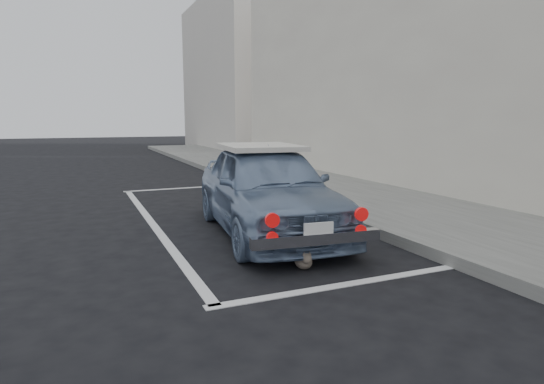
# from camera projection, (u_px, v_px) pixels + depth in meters

# --- Properties ---
(ground) EXTENTS (80.00, 80.00, 0.00)m
(ground) POSITION_uv_depth(u_px,v_px,m) (284.00, 275.00, 4.80)
(ground) COLOR black
(ground) RESTS_ON ground
(sidewalk) EXTENTS (2.80, 40.00, 0.15)m
(sidewalk) POSITION_uv_depth(u_px,v_px,m) (403.00, 210.00, 7.85)
(sidewalk) COLOR #60605B
(sidewalk) RESTS_ON ground
(shop_building) EXTENTS (3.50, 18.00, 7.00)m
(shop_building) POSITION_uv_depth(u_px,v_px,m) (462.00, 37.00, 10.35)
(shop_building) COLOR beige
(shop_building) RESTS_ON ground
(building_far) EXTENTS (3.50, 10.00, 8.00)m
(building_far) POSITION_uv_depth(u_px,v_px,m) (235.00, 75.00, 24.77)
(building_far) COLOR beige
(building_far) RESTS_ON ground
(pline_rear) EXTENTS (3.00, 0.12, 0.01)m
(pline_rear) POSITION_uv_depth(u_px,v_px,m) (350.00, 284.00, 4.54)
(pline_rear) COLOR silver
(pline_rear) RESTS_ON ground
(pline_front) EXTENTS (3.00, 0.12, 0.01)m
(pline_front) POSITION_uv_depth(u_px,v_px,m) (189.00, 188.00, 10.88)
(pline_front) COLOR silver
(pline_front) RESTS_ON ground
(pline_side) EXTENTS (0.12, 7.00, 0.01)m
(pline_side) POSITION_uv_depth(u_px,v_px,m) (152.00, 223.00, 7.16)
(pline_side) COLOR silver
(pline_side) RESTS_ON ground
(retro_coupe) EXTENTS (1.92, 3.94, 1.29)m
(retro_coupe) POSITION_uv_depth(u_px,v_px,m) (267.00, 188.00, 6.50)
(retro_coupe) COLOR #7288A9
(retro_coupe) RESTS_ON ground
(cat) EXTENTS (0.24, 0.43, 0.23)m
(cat) POSITION_uv_depth(u_px,v_px,m) (304.00, 260.00, 4.99)
(cat) COLOR #796A5C
(cat) RESTS_ON ground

